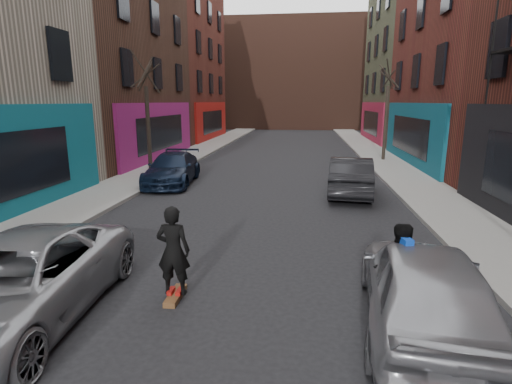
% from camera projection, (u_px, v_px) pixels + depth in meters
% --- Properties ---
extents(sidewalk_left, '(2.50, 84.00, 0.13)m').
position_uv_depth(sidewalk_left, '(207.00, 147.00, 31.62)').
color(sidewalk_left, gray).
rests_on(sidewalk_left, ground).
extents(sidewalk_right, '(2.50, 84.00, 0.13)m').
position_uv_depth(sidewalk_right, '(369.00, 149.00, 30.15)').
color(sidewalk_right, gray).
rests_on(sidewalk_right, ground).
extents(building_far, '(40.00, 10.00, 14.00)m').
position_uv_depth(building_far, '(296.00, 76.00, 54.51)').
color(building_far, '#47281E').
rests_on(building_far, ground).
extents(tree_left_far, '(2.00, 2.00, 6.50)m').
position_uv_depth(tree_left_far, '(147.00, 106.00, 19.26)').
color(tree_left_far, black).
rests_on(tree_left_far, sidewalk_left).
extents(tree_right_far, '(2.00, 2.00, 6.80)m').
position_uv_depth(tree_right_far, '(387.00, 102.00, 23.58)').
color(tree_right_far, black).
rests_on(tree_right_far, sidewalk_right).
extents(parked_left_far, '(2.63, 5.19, 1.41)m').
position_uv_depth(parked_left_far, '(16.00, 282.00, 6.49)').
color(parked_left_far, gray).
rests_on(parked_left_far, ground).
extents(parked_left_end, '(2.31, 4.82, 1.35)m').
position_uv_depth(parked_left_end, '(173.00, 169.00, 17.63)').
color(parked_left_end, black).
rests_on(parked_left_end, ground).
extents(parked_right_far, '(2.30, 4.64, 1.52)m').
position_uv_depth(parked_right_far, '(424.00, 287.00, 6.21)').
color(parked_right_far, '#95969D').
rests_on(parked_right_far, ground).
extents(parked_right_end, '(2.01, 4.63, 1.48)m').
position_uv_depth(parked_right_end, '(351.00, 176.00, 15.59)').
color(parked_right_end, black).
rests_on(parked_right_end, ground).
extents(skateboard, '(0.23, 0.80, 0.10)m').
position_uv_depth(skateboard, '(176.00, 295.00, 7.43)').
color(skateboard, brown).
rests_on(skateboard, ground).
extents(skateboarder, '(0.62, 0.41, 1.68)m').
position_uv_depth(skateboarder, '(173.00, 251.00, 7.23)').
color(skateboarder, black).
rests_on(skateboarder, skateboard).
extents(pedestrian, '(0.92, 0.79, 1.65)m').
position_uv_depth(pedestrian, '(397.00, 271.00, 6.63)').
color(pedestrian, black).
rests_on(pedestrian, ground).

